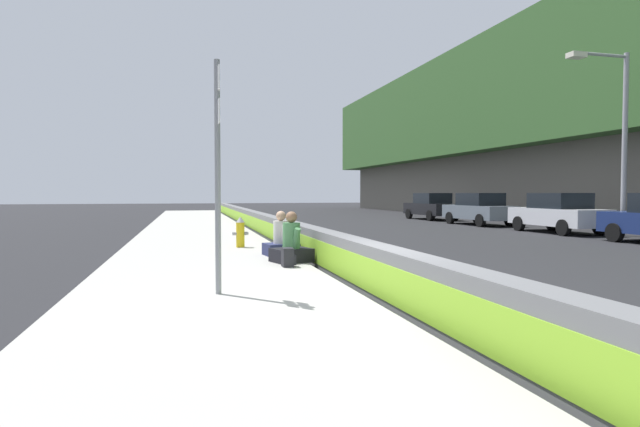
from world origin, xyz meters
TOP-DOWN VIEW (x-y plane):
  - ground_plane at (0.00, 0.00)m, footprint 160.00×160.00m
  - sidewalk_strip at (0.00, 2.65)m, footprint 80.00×4.40m
  - jersey_barrier at (0.00, 0.00)m, footprint 76.00×0.45m
  - route_sign_post at (0.47, 2.58)m, footprint 0.44×0.09m
  - fire_hydrant at (7.30, 1.56)m, footprint 0.26×0.46m
  - seated_person_foreground at (3.82, 0.76)m, footprint 0.91×0.99m
  - seated_person_middle at (5.12, 0.76)m, footprint 0.80×0.90m
  - backpack at (3.09, 0.98)m, footprint 0.32×0.28m
  - street_lamp at (9.09, -13.30)m, footprint 0.44×2.77m
  - parked_car_third at (11.02, -12.31)m, footprint 4.53×2.00m
  - parked_car_fourth at (16.71, -12.06)m, footprint 4.56×2.07m
  - parked_car_midline at (22.43, -12.18)m, footprint 4.55×2.05m

SIDE VIEW (x-z plane):
  - ground_plane at x=0.00m, z-range 0.00..0.00m
  - sidewalk_strip at x=0.00m, z-range 0.00..0.14m
  - backpack at x=3.09m, z-range 0.13..0.53m
  - jersey_barrier at x=0.00m, z-range 0.00..0.85m
  - seated_person_middle at x=5.12m, z-range -0.07..1.05m
  - seated_person_foreground at x=3.82m, z-range -0.07..1.07m
  - fire_hydrant at x=7.30m, z-range 0.15..1.03m
  - parked_car_third at x=11.02m, z-range 0.01..1.72m
  - parked_car_fourth at x=16.71m, z-range 0.01..1.72m
  - parked_car_midline at x=22.43m, z-range 0.01..1.72m
  - route_sign_post at x=0.47m, z-range 0.41..4.01m
  - street_lamp at x=9.09m, z-range 0.81..8.02m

